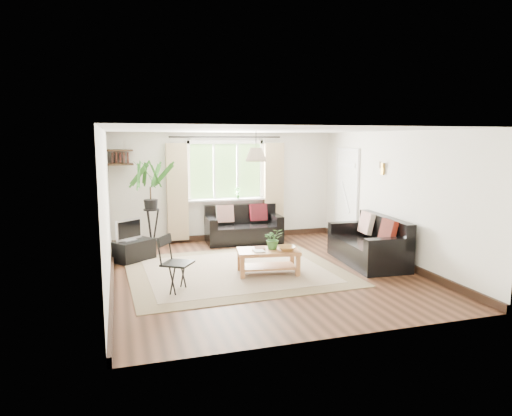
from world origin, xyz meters
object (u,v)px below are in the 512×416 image
object	(u,v)px
tv_stand	(134,250)
sofa_right	(368,241)
sofa_back	(244,225)
palm_stand	(151,206)
coffee_table	(268,262)
folding_chair	(178,264)

from	to	relation	value
tv_stand	sofa_right	bearing A→B (deg)	-56.35
sofa_back	palm_stand	size ratio (longest dim) A/B	0.88
sofa_right	coffee_table	world-z (taller)	sofa_right
sofa_right	coffee_table	xyz separation A→B (m)	(-1.96, -0.13, -0.20)
sofa_back	coffee_table	distance (m)	2.45
coffee_table	tv_stand	world-z (taller)	coffee_table
sofa_back	folding_chair	distance (m)	3.43
sofa_right	folding_chair	world-z (taller)	folding_chair
tv_stand	palm_stand	xyz separation A→B (m)	(0.38, 0.77, 0.72)
tv_stand	palm_stand	bearing A→B (deg)	26.31
sofa_back	folding_chair	size ratio (longest dim) A/B	1.92
coffee_table	tv_stand	xyz separation A→B (m)	(-2.13, 1.54, -0.02)
coffee_table	tv_stand	bearing A→B (deg)	144.02
folding_chair	coffee_table	bearing A→B (deg)	-40.23
folding_chair	sofa_right	bearing A→B (deg)	-47.49
palm_stand	folding_chair	distance (m)	2.85
sofa_back	folding_chair	bearing A→B (deg)	-119.66
palm_stand	folding_chair	size ratio (longest dim) A/B	2.17
sofa_right	tv_stand	xyz separation A→B (m)	(-4.09, 1.42, -0.21)
sofa_back	sofa_right	world-z (taller)	sofa_right
palm_stand	folding_chair	bearing A→B (deg)	-86.53
tv_stand	palm_stand	world-z (taller)	palm_stand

